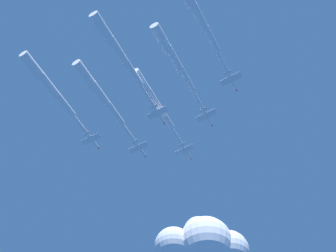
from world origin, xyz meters
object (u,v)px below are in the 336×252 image
jet_starboard_mid (50,86)px  jet_port_mid (119,52)px  jet_starboard_inner (175,60)px  jet_port_outer (200,19)px  jet_port_inner (101,95)px  jet_lead (154,101)px

jet_starboard_mid → jet_port_mid: bearing=139.4°
jet_starboard_inner → jet_port_outer: jet_starboard_inner is taller
jet_port_mid → jet_port_outer: bearing=146.0°
jet_port_inner → jet_port_outer: (-29.56, 36.75, 0.96)m
jet_port_inner → jet_port_outer: jet_port_outer is taller
jet_lead → jet_port_inner: jet_lead is taller
jet_port_inner → jet_port_outer: size_ratio=1.08×
jet_lead → jet_starboard_mid: jet_lead is taller
jet_port_inner → jet_starboard_mid: size_ratio=1.01×
jet_starboard_inner → jet_port_mid: 20.80m
jet_starboard_inner → jet_starboard_mid: bearing=-23.5°
jet_port_outer → jet_port_inner: bearing=-51.2°
jet_lead → jet_starboard_mid: bearing=0.4°
jet_port_inner → jet_starboard_mid: 19.21m
jet_port_inner → jet_starboard_mid: bearing=-1.3°
jet_lead → jet_port_inner: 20.97m
jet_lead → jet_port_outer: jet_lead is taller
jet_starboard_inner → jet_port_outer: bearing=104.9°
jet_port_mid → jet_port_inner: bearing=-77.7°
jet_port_mid → jet_port_outer: jet_port_outer is taller
jet_starboard_inner → jet_starboard_mid: jet_starboard_inner is taller
jet_lead → jet_starboard_inner: jet_lead is taller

